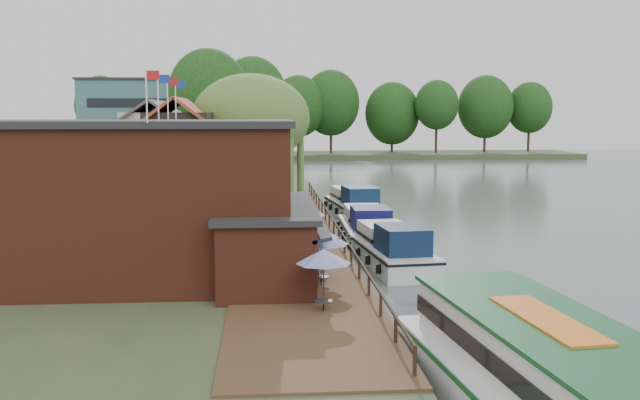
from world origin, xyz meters
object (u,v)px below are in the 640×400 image
object	(u,v)px
umbrella_1	(321,258)
umbrella_4	(306,227)
cruiser_0	(392,243)
swan	(535,390)
tour_boat	(559,389)
hotel_block	(177,123)
cottage_c	(216,149)
umbrella_2	(318,252)
willow	(251,145)
cottage_b	(158,155)
umbrella_0	(323,280)
cruiser_1	(367,222)
cottage_a	(181,164)
pub	(166,200)
cruiser_2	(354,200)
umbrella_3	(304,239)

from	to	relation	value
umbrella_1	umbrella_4	size ratio (longest dim) A/B	1.03
cruiser_0	swan	bearing A→B (deg)	-92.69
umbrella_4	tour_boat	bearing A→B (deg)	-77.22
hotel_block	umbrella_4	bearing A→B (deg)	-77.08
hotel_block	tour_boat	size ratio (longest dim) A/B	1.66
cottage_c	umbrella_2	distance (m)	35.33
willow	tour_boat	size ratio (longest dim) A/B	0.68
cottage_b	umbrella_0	size ratio (longest dim) A/B	4.04
umbrella_4	cruiser_1	size ratio (longest dim) A/B	0.23
cottage_a	hotel_block	bearing A→B (deg)	97.13
pub	swan	size ratio (longest dim) A/B	45.45
cottage_c	swan	distance (m)	48.15
cottage_b	umbrella_1	world-z (taller)	cottage_b
swan	cruiser_2	bearing A→B (deg)	91.09
cottage_b	tour_boat	world-z (taller)	cottage_b
cruiser_1	pub	bearing A→B (deg)	-127.05
cottage_c	willow	distance (m)	14.46
cottage_a	swan	distance (m)	30.82
cruiser_1	swan	size ratio (longest dim) A/B	23.97
umbrella_0	umbrella_1	distance (m)	4.01
cruiser_2	cottage_b	bearing A→B (deg)	177.83
umbrella_0	cruiser_1	world-z (taller)	umbrella_0
pub	cottage_c	distance (m)	34.01
willow	umbrella_0	xyz separation A→B (m)	(3.15, -26.04, -3.93)
cruiser_2	tour_boat	xyz separation A→B (m)	(-0.04, -41.76, 0.32)
cottage_c	swan	size ratio (longest dim) A/B	19.32
cruiser_0	cruiser_2	bearing A→B (deg)	83.30
willow	cottage_c	bearing A→B (deg)	104.04
cottage_c	cruiser_0	size ratio (longest dim) A/B	0.81
hotel_block	cottage_b	bearing A→B (deg)	-85.03
cottage_b	tour_boat	bearing A→B (deg)	-68.74
willow	umbrella_0	world-z (taller)	willow
umbrella_2	cruiser_1	size ratio (longest dim) A/B	0.23
hotel_block	cottage_a	distance (m)	56.47
umbrella_4	umbrella_2	bearing A→B (deg)	-88.95
pub	cottage_a	distance (m)	15.05
cruiser_1	cruiser_2	bearing A→B (deg)	88.04
willow	umbrella_3	bearing A→B (deg)	-80.41
cruiser_2	umbrella_2	bearing A→B (deg)	-106.76
umbrella_2	pub	bearing A→B (deg)	175.57
tour_boat	cruiser_1	bearing A→B (deg)	85.15
cruiser_0	cottage_b	bearing A→B (deg)	124.41
umbrella_1	tour_boat	size ratio (longest dim) A/B	0.16
pub	tour_boat	size ratio (longest dim) A/B	1.31
cottage_b	cruiser_2	bearing A→B (deg)	4.00
cruiser_1	cruiser_2	xyz separation A→B (m)	(0.62, 11.78, 0.05)
umbrella_0	cruiser_2	world-z (taller)	umbrella_0
cruiser_1	tour_boat	size ratio (longest dim) A/B	0.69
cottage_c	umbrella_0	distance (m)	40.70
umbrella_4	swan	distance (m)	19.93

